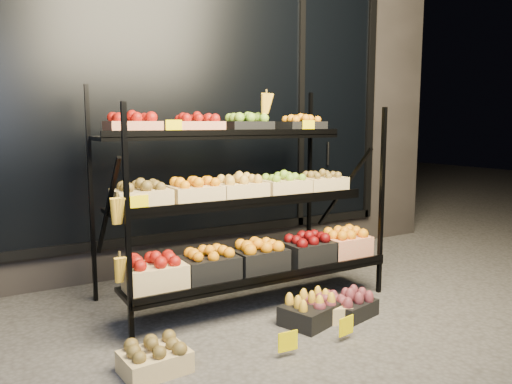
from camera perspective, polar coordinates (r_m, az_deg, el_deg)
ground at (r=3.55m, az=3.55°, el=-14.92°), size 24.00×24.00×0.00m
building at (r=5.62m, az=-11.46°, el=11.53°), size 6.00×2.08×3.50m
display_rack at (r=3.83m, az=-1.51°, el=-0.96°), size 2.18×1.02×1.74m
tag_floor_a at (r=3.09m, az=3.66°, el=-17.34°), size 0.13×0.01×0.12m
tag_floor_b at (r=3.34m, az=10.26°, el=-15.46°), size 0.13×0.01×0.12m
floor_crate_left at (r=2.97m, az=-11.52°, el=-18.01°), size 0.38×0.29×0.19m
floor_crate_midleft at (r=3.57m, az=6.30°, el=-13.21°), size 0.47×0.40×0.20m
floor_crate_midright at (r=3.64m, az=7.82°, el=-12.98°), size 0.41×0.36×0.18m
floor_crate_right at (r=3.73m, az=10.85°, el=-12.55°), size 0.39×0.32×0.18m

